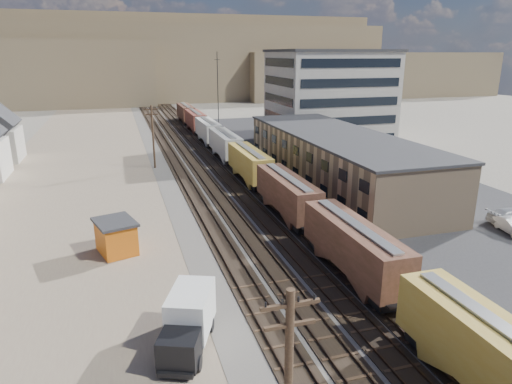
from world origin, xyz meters
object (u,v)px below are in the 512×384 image
object	(u,v)px
parked_car_white	(512,226)
parked_car_blue	(318,142)
box_truck	(188,321)
maintenance_shed	(116,236)
freight_train	(236,152)
utility_pole_north	(153,135)

from	to	relation	value
parked_car_white	parked_car_blue	world-z (taller)	parked_car_blue
box_truck	maintenance_shed	size ratio (longest dim) A/B	1.35
maintenance_shed	parked_car_white	xyz separation A→B (m)	(38.81, -6.88, -0.85)
box_truck	freight_train	bearing A→B (deg)	71.73
utility_pole_north	box_truck	world-z (taller)	utility_pole_north
utility_pole_north	freight_train	bearing A→B (deg)	-20.69
maintenance_shed	parked_car_white	distance (m)	39.42
utility_pole_north	parked_car_blue	world-z (taller)	utility_pole_north
utility_pole_north	parked_car_blue	xyz separation A→B (m)	(32.57, 9.07, -4.55)
utility_pole_north	box_truck	size ratio (longest dim) A/B	1.47
freight_train	parked_car_blue	xyz separation A→B (m)	(20.27, 13.72, -2.05)
freight_train	utility_pole_north	distance (m)	13.38
freight_train	parked_car_white	world-z (taller)	freight_train
maintenance_shed	parked_car_white	bearing A→B (deg)	-10.05
freight_train	parked_car_blue	size ratio (longest dim) A/B	22.24
freight_train	parked_car_white	distance (m)	39.87
box_truck	parked_car_white	xyz separation A→B (m)	(34.62, 9.12, -0.99)
maintenance_shed	parked_car_white	world-z (taller)	maintenance_shed
utility_pole_north	maintenance_shed	distance (m)	32.82
parked_car_white	parked_car_blue	xyz separation A→B (m)	(-0.03, 47.97, 0.00)
utility_pole_north	box_truck	distance (m)	48.19
maintenance_shed	parked_car_white	size ratio (longest dim) A/B	1.11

